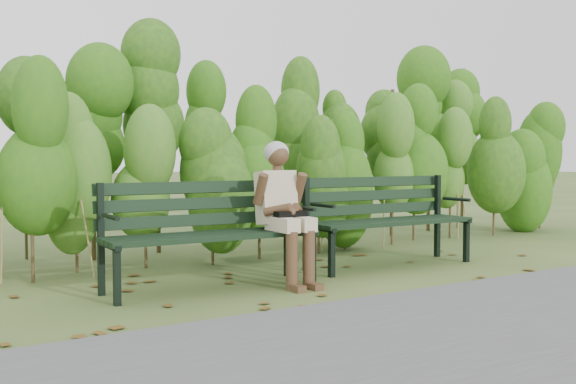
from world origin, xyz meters
TOP-DOWN VIEW (x-y plane):
  - ground at (0.00, 0.00)m, footprint 80.00×80.00m
  - footpath at (0.00, -2.20)m, footprint 60.00×2.50m
  - hedge_band at (0.00, 1.86)m, footprint 11.04×1.67m
  - leaf_litter at (0.25, -0.15)m, footprint 6.00×2.18m
  - bench_left at (-0.95, 0.12)m, footprint 1.78×0.65m
  - bench_right at (1.04, 0.21)m, footprint 1.78×0.63m
  - seated_woman at (-0.33, -0.08)m, footprint 0.47×0.69m

SIDE VIEW (x-z plane):
  - ground at x=0.00m, z-range 0.00..0.00m
  - leaf_litter at x=0.25m, z-range 0.00..0.01m
  - footpath at x=0.00m, z-range 0.00..0.01m
  - bench_left at x=-0.95m, z-range 0.08..0.95m
  - bench_right at x=1.04m, z-range 0.08..0.96m
  - seated_woman at x=-0.33m, z-range 0.09..1.30m
  - hedge_band at x=0.00m, z-range 0.05..2.47m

